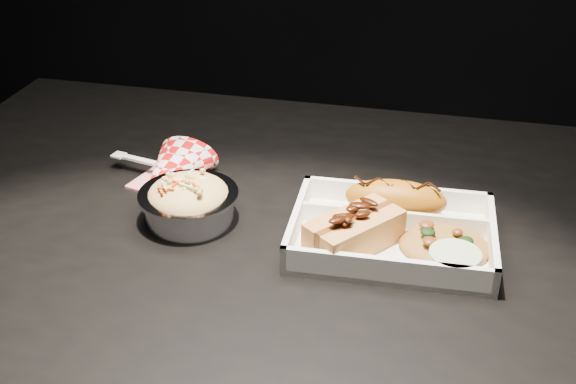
{
  "coord_description": "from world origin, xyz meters",
  "views": [
    {
      "loc": [
        0.18,
        -0.79,
        1.26
      ],
      "look_at": [
        0.0,
        -0.03,
        0.81
      ],
      "focal_mm": 45.0,
      "sensor_mm": 36.0,
      "label": 1
    }
  ],
  "objects_px": {
    "food_tray": "(392,237)",
    "fried_pastry": "(396,199)",
    "dining_table": "(290,276)",
    "hotdog": "(354,229)",
    "foil_coleslaw_cup": "(189,200)",
    "napkin_fork": "(170,170)"
  },
  "relations": [
    {
      "from": "dining_table",
      "to": "hotdog",
      "type": "height_order",
      "value": "hotdog"
    },
    {
      "from": "dining_table",
      "to": "foil_coleslaw_cup",
      "type": "relative_size",
      "value": 9.18
    },
    {
      "from": "food_tray",
      "to": "dining_table",
      "type": "bearing_deg",
      "value": 168.01
    },
    {
      "from": "food_tray",
      "to": "hotdog",
      "type": "height_order",
      "value": "hotdog"
    },
    {
      "from": "fried_pastry",
      "to": "hotdog",
      "type": "xyz_separation_m",
      "value": [
        -0.04,
        -0.08,
        0.0
      ]
    },
    {
      "from": "food_tray",
      "to": "foil_coleslaw_cup",
      "type": "distance_m",
      "value": 0.27
    },
    {
      "from": "foil_coleslaw_cup",
      "to": "napkin_fork",
      "type": "height_order",
      "value": "same"
    },
    {
      "from": "napkin_fork",
      "to": "foil_coleslaw_cup",
      "type": "bearing_deg",
      "value": -44.36
    },
    {
      "from": "dining_table",
      "to": "napkin_fork",
      "type": "distance_m",
      "value": 0.23
    },
    {
      "from": "food_tray",
      "to": "napkin_fork",
      "type": "xyz_separation_m",
      "value": [
        -0.33,
        0.09,
        0.01
      ]
    },
    {
      "from": "fried_pastry",
      "to": "foil_coleslaw_cup",
      "type": "bearing_deg",
      "value": -166.91
    },
    {
      "from": "food_tray",
      "to": "napkin_fork",
      "type": "distance_m",
      "value": 0.34
    },
    {
      "from": "food_tray",
      "to": "foil_coleslaw_cup",
      "type": "bearing_deg",
      "value": 178.9
    },
    {
      "from": "dining_table",
      "to": "fried_pastry",
      "type": "height_order",
      "value": "fried_pastry"
    },
    {
      "from": "fried_pastry",
      "to": "foil_coleslaw_cup",
      "type": "height_order",
      "value": "foil_coleslaw_cup"
    },
    {
      "from": "food_tray",
      "to": "foil_coleslaw_cup",
      "type": "xyz_separation_m",
      "value": [
        -0.27,
        -0.01,
        0.02
      ]
    },
    {
      "from": "dining_table",
      "to": "hotdog",
      "type": "relative_size",
      "value": 9.14
    },
    {
      "from": "food_tray",
      "to": "fried_pastry",
      "type": "relative_size",
      "value": 1.95
    },
    {
      "from": "foil_coleslaw_cup",
      "to": "fried_pastry",
      "type": "bearing_deg",
      "value": 13.09
    },
    {
      "from": "foil_coleslaw_cup",
      "to": "napkin_fork",
      "type": "xyz_separation_m",
      "value": [
        -0.07,
        0.1,
        -0.01
      ]
    },
    {
      "from": "dining_table",
      "to": "food_tray",
      "type": "xyz_separation_m",
      "value": [
        0.14,
        -0.02,
        0.1
      ]
    },
    {
      "from": "hotdog",
      "to": "foil_coleslaw_cup",
      "type": "height_order",
      "value": "foil_coleslaw_cup"
    }
  ]
}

